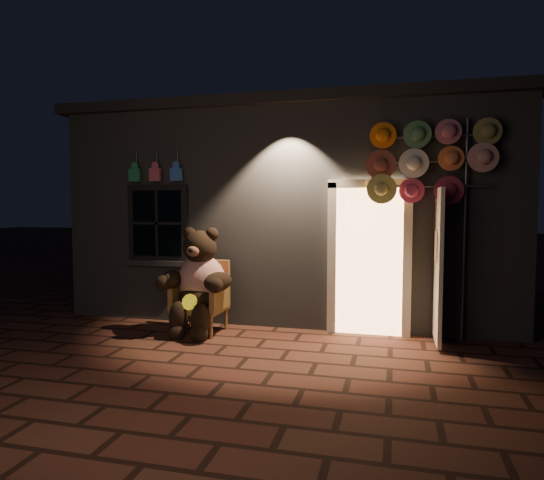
% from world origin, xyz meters
% --- Properties ---
extents(ground, '(60.00, 60.00, 0.00)m').
position_xyz_m(ground, '(0.00, 0.00, 0.00)').
color(ground, '#502D1E').
rests_on(ground, ground).
extents(shop_building, '(7.30, 5.95, 3.51)m').
position_xyz_m(shop_building, '(0.00, 3.99, 1.74)').
color(shop_building, slate).
rests_on(shop_building, ground).
extents(wicker_armchair, '(0.74, 0.67, 1.02)m').
position_xyz_m(wicker_armchair, '(-1.00, 1.03, 0.51)').
color(wicker_armchair, '#A5643F').
rests_on(wicker_armchair, ground).
extents(teddy_bear, '(1.13, 0.89, 1.55)m').
position_xyz_m(teddy_bear, '(-1.00, 0.90, 0.73)').
color(teddy_bear, '#AD2B12').
rests_on(teddy_bear, ground).
extents(hat_rack, '(1.69, 0.22, 2.98)m').
position_xyz_m(hat_rack, '(2.12, 1.28, 2.41)').
color(hat_rack, '#59595E').
rests_on(hat_rack, ground).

